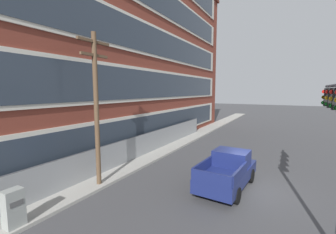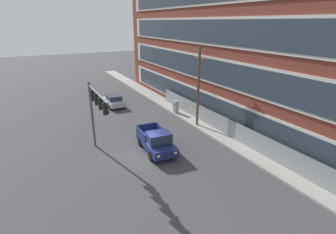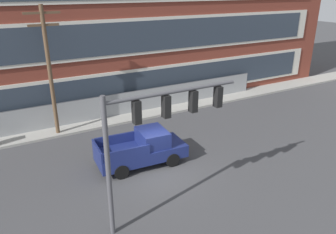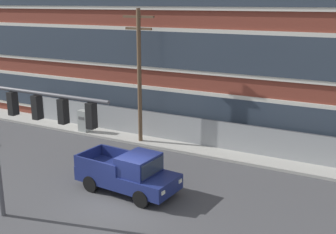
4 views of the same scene
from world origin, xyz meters
The scene contains 7 objects.
ground_plane centered at (0.00, 0.00, 0.00)m, with size 160.00×160.00×0.00m, color #424244.
sidewalk_building_side centered at (0.00, 8.17, 0.08)m, with size 80.00×2.12×0.16m, color #9E9B93.
chain_link_fence centered at (0.46, 8.68, 0.96)m, with size 27.20×0.06×1.88m.
traffic_signal_mast centered at (-1.83, -3.29, 4.43)m, with size 5.89×0.43×5.92m.
pickup_truck_navy centered at (-0.34, 1.19, 0.94)m, with size 5.14×2.42×1.98m.
utility_pole_near_corner centered at (-3.72, 7.61, 4.64)m, with size 2.14×0.26×8.46m.
electrical_cabinet centered at (-8.23, 7.49, 0.82)m, with size 0.69×0.50×1.65m.
Camera 4 is at (10.07, -14.27, 8.84)m, focal length 45.00 mm.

